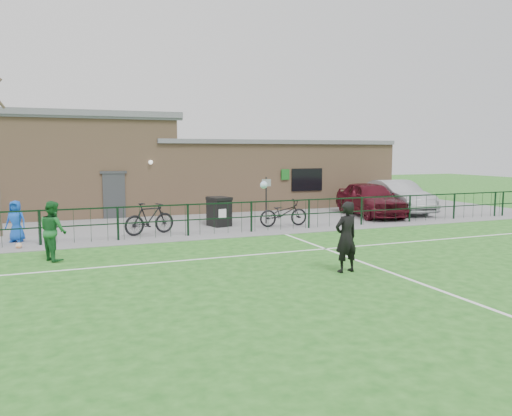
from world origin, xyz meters
name	(u,v)px	position (x,y,z in m)	size (l,w,h in m)	color
ground	(336,286)	(0.00, 0.00, 0.00)	(90.00, 90.00, 0.00)	#205E1B
paving_strip	(191,216)	(0.00, 13.50, 0.01)	(34.00, 13.00, 0.02)	slate
pitch_line_touch	(229,234)	(0.00, 7.80, 0.00)	(28.00, 0.10, 0.01)	white
pitch_line_mid	(268,254)	(0.00, 4.00, 0.00)	(28.00, 0.10, 0.01)	white
pitch_line_perp	(406,278)	(2.00, 0.00, 0.00)	(0.10, 16.00, 0.01)	white
perimeter_fence	(227,218)	(0.00, 8.00, 0.60)	(28.00, 0.10, 1.20)	black
wheelie_bin_left	(216,211)	(0.40, 10.66, 0.55)	(0.70, 0.79, 1.05)	black
wheelie_bin_right	(219,213)	(0.28, 9.84, 0.58)	(0.74, 0.84, 1.12)	black
sign_post	(266,200)	(2.36, 9.76, 1.02)	(0.06, 0.06, 2.00)	black
car_maroon	(370,199)	(8.03, 10.34, 0.84)	(1.94, 4.82, 1.64)	#4C0D19
car_silver	(397,196)	(10.11, 11.03, 0.83)	(1.71, 4.92, 1.62)	#9A9CA1
bicycle_d	(150,219)	(-2.77, 8.79, 0.62)	(0.56, 1.99, 1.20)	black
bicycle_e	(283,213)	(2.74, 8.82, 0.57)	(0.73, 2.10, 1.10)	black
spectator_child	(16,221)	(-7.28, 8.96, 0.73)	(0.70, 0.45, 1.42)	blue
goalkeeper_kick	(344,236)	(0.93, 1.16, 0.94)	(1.73, 2.89, 2.25)	black
outfield_player	(53,231)	(-6.07, 5.43, 0.86)	(0.83, 0.65, 1.72)	#1C622A
ball_ground	(19,246)	(-7.14, 7.65, 0.10)	(0.20, 0.20, 0.20)	silver
clubhouse	(160,168)	(-0.88, 16.50, 2.22)	(24.25, 5.40, 4.96)	tan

